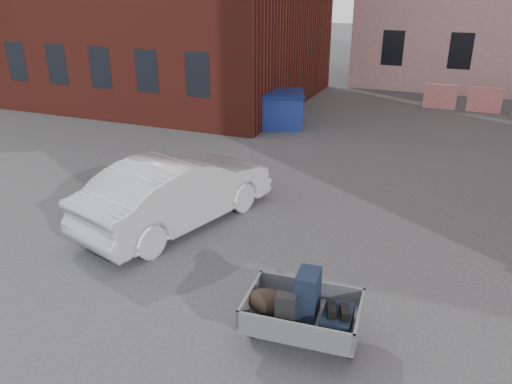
% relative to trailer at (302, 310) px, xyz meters
% --- Properties ---
extents(ground, '(120.00, 120.00, 0.00)m').
position_rel_trailer_xyz_m(ground, '(-1.62, 1.28, -0.61)').
color(ground, '#38383A').
rests_on(ground, ground).
extents(barriers, '(4.70, 0.18, 1.00)m').
position_rel_trailer_xyz_m(barriers, '(2.58, 16.28, -0.11)').
color(barriers, red).
rests_on(barriers, ground).
extents(trailer, '(1.68, 1.86, 1.20)m').
position_rel_trailer_xyz_m(trailer, '(0.00, 0.00, 0.00)').
color(trailer, black).
rests_on(trailer, ground).
extents(dumpster, '(3.40, 2.55, 1.28)m').
position_rel_trailer_xyz_m(dumpster, '(-4.95, 10.81, 0.03)').
color(dumpster, '#2238A2').
rests_on(dumpster, ground).
extents(silver_car, '(2.83, 4.85, 1.51)m').
position_rel_trailer_xyz_m(silver_car, '(-3.66, 2.82, 0.15)').
color(silver_car, '#A2A4AA').
rests_on(silver_car, ground).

